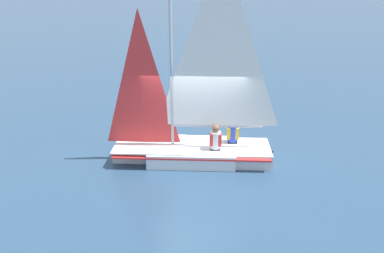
% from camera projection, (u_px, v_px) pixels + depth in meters
% --- Properties ---
extents(ground_plane, '(260.00, 260.00, 0.00)m').
position_uv_depth(ground_plane, '(192.00, 158.00, 11.08)').
color(ground_plane, '#2D4C6B').
extents(sailboat_main, '(3.59, 4.59, 5.88)m').
position_uv_depth(sailboat_main, '(194.00, 131.00, 10.75)').
color(sailboat_main, silver).
rests_on(sailboat_main, ground_plane).
extents(sailor_helm, '(0.41, 0.43, 1.16)m').
position_uv_depth(sailor_helm, '(215.00, 143.00, 10.64)').
color(sailor_helm, black).
rests_on(sailor_helm, ground_plane).
extents(sailor_crew, '(0.41, 0.43, 1.16)m').
position_uv_depth(sailor_crew, '(233.00, 136.00, 11.09)').
color(sailor_crew, black).
rests_on(sailor_crew, ground_plane).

